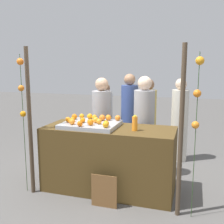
{
  "coord_description": "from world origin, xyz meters",
  "views": [
    {
      "loc": [
        1.16,
        -3.58,
        1.82
      ],
      "look_at": [
        0.0,
        0.15,
        1.14
      ],
      "focal_mm": 43.23,
      "sensor_mm": 36.0,
      "label": 1
    }
  ],
  "objects_px": {
    "stall_counter": "(109,159)",
    "orange_0": "(72,122)",
    "vendor_right": "(144,131)",
    "orange_1": "(96,120)",
    "chalkboard_sign": "(104,191)",
    "juice_bottle": "(135,123)",
    "vendor_left": "(102,129)"
  },
  "relations": [
    {
      "from": "orange_0",
      "to": "chalkboard_sign",
      "type": "xyz_separation_m",
      "value": [
        0.57,
        -0.29,
        -0.83
      ]
    },
    {
      "from": "chalkboard_sign",
      "to": "vendor_right",
      "type": "relative_size",
      "value": 0.27
    },
    {
      "from": "stall_counter",
      "to": "vendor_right",
      "type": "bearing_deg",
      "value": 57.66
    },
    {
      "from": "orange_1",
      "to": "juice_bottle",
      "type": "bearing_deg",
      "value": -5.33
    },
    {
      "from": "orange_0",
      "to": "juice_bottle",
      "type": "relative_size",
      "value": 0.38
    },
    {
      "from": "orange_1",
      "to": "vendor_left",
      "type": "xyz_separation_m",
      "value": [
        -0.13,
        0.64,
        -0.29
      ]
    },
    {
      "from": "orange_0",
      "to": "vendor_left",
      "type": "relative_size",
      "value": 0.05
    },
    {
      "from": "stall_counter",
      "to": "orange_0",
      "type": "height_order",
      "value": "orange_0"
    },
    {
      "from": "orange_0",
      "to": "vendor_right",
      "type": "xyz_separation_m",
      "value": [
        0.86,
        0.84,
        -0.27
      ]
    },
    {
      "from": "vendor_left",
      "to": "vendor_right",
      "type": "distance_m",
      "value": 0.71
    },
    {
      "from": "chalkboard_sign",
      "to": "vendor_right",
      "type": "height_order",
      "value": "vendor_right"
    },
    {
      "from": "stall_counter",
      "to": "vendor_right",
      "type": "height_order",
      "value": "vendor_right"
    },
    {
      "from": "juice_bottle",
      "to": "vendor_right",
      "type": "distance_m",
      "value": 0.75
    },
    {
      "from": "orange_1",
      "to": "chalkboard_sign",
      "type": "height_order",
      "value": "orange_1"
    },
    {
      "from": "chalkboard_sign",
      "to": "stall_counter",
      "type": "bearing_deg",
      "value": 100.99
    },
    {
      "from": "orange_0",
      "to": "juice_bottle",
      "type": "distance_m",
      "value": 0.88
    },
    {
      "from": "orange_0",
      "to": "vendor_left",
      "type": "distance_m",
      "value": 0.9
    },
    {
      "from": "orange_0",
      "to": "orange_1",
      "type": "xyz_separation_m",
      "value": [
        0.28,
        0.2,
        0.0
      ]
    },
    {
      "from": "vendor_right",
      "to": "juice_bottle",
      "type": "bearing_deg",
      "value": -89.87
    },
    {
      "from": "vendor_right",
      "to": "vendor_left",
      "type": "bearing_deg",
      "value": -179.49
    },
    {
      "from": "vendor_right",
      "to": "orange_1",
      "type": "bearing_deg",
      "value": -132.13
    },
    {
      "from": "juice_bottle",
      "to": "vendor_left",
      "type": "xyz_separation_m",
      "value": [
        -0.72,
        0.69,
        -0.29
      ]
    },
    {
      "from": "stall_counter",
      "to": "orange_0",
      "type": "bearing_deg",
      "value": -154.53
    },
    {
      "from": "orange_0",
      "to": "orange_1",
      "type": "height_order",
      "value": "orange_1"
    },
    {
      "from": "orange_1",
      "to": "vendor_right",
      "type": "height_order",
      "value": "vendor_right"
    },
    {
      "from": "orange_0",
      "to": "vendor_left",
      "type": "bearing_deg",
      "value": 79.98
    },
    {
      "from": "juice_bottle",
      "to": "chalkboard_sign",
      "type": "distance_m",
      "value": 0.98
    },
    {
      "from": "vendor_left",
      "to": "orange_0",
      "type": "bearing_deg",
      "value": -100.02
    },
    {
      "from": "orange_1",
      "to": "vendor_left",
      "type": "relative_size",
      "value": 0.05
    },
    {
      "from": "orange_1",
      "to": "chalkboard_sign",
      "type": "relative_size",
      "value": 0.19
    },
    {
      "from": "stall_counter",
      "to": "vendor_right",
      "type": "distance_m",
      "value": 0.79
    },
    {
      "from": "orange_0",
      "to": "chalkboard_sign",
      "type": "distance_m",
      "value": 1.04
    }
  ]
}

